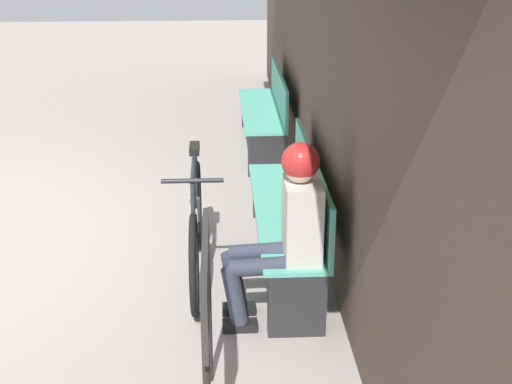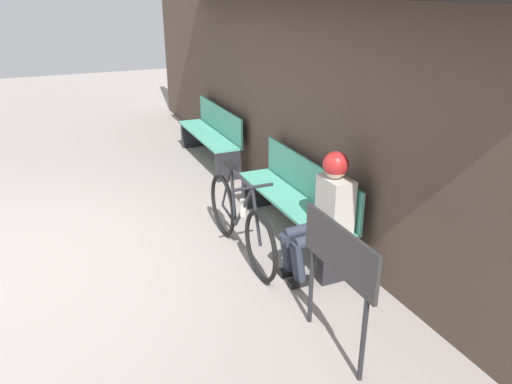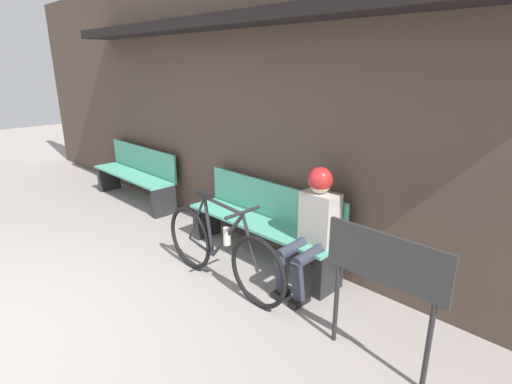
{
  "view_description": "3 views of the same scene",
  "coord_description": "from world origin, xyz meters",
  "px_view_note": "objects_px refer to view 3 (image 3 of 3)",
  "views": [
    {
      "loc": [
        5.14,
        2.02,
        2.46
      ],
      "look_at": [
        0.63,
        2.26,
        0.66
      ],
      "focal_mm": 50.0,
      "sensor_mm": 36.0,
      "label": 1
    },
    {
      "loc": [
        4.7,
        0.21,
        2.51
      ],
      "look_at": [
        0.35,
        2.11,
        0.56
      ],
      "focal_mm": 35.0,
      "sensor_mm": 36.0,
      "label": 2
    },
    {
      "loc": [
        3.25,
        -0.35,
        2.07
      ],
      "look_at": [
        0.66,
        2.21,
        0.9
      ],
      "focal_mm": 28.0,
      "sensor_mm": 36.0,
      "label": 3
    }
  ],
  "objects_px": {
    "park_bench_near": "(263,224)",
    "park_bench_far": "(136,176)",
    "signboard": "(384,269)",
    "bicycle": "(221,250)",
    "person_seated": "(313,222)"
  },
  "relations": [
    {
      "from": "person_seated",
      "to": "signboard",
      "type": "height_order",
      "value": "person_seated"
    },
    {
      "from": "bicycle",
      "to": "person_seated",
      "type": "relative_size",
      "value": 1.41
    },
    {
      "from": "bicycle",
      "to": "person_seated",
      "type": "xyz_separation_m",
      "value": [
        0.65,
        0.58,
        0.31
      ]
    },
    {
      "from": "park_bench_near",
      "to": "signboard",
      "type": "relative_size",
      "value": 1.91
    },
    {
      "from": "park_bench_near",
      "to": "person_seated",
      "type": "relative_size",
      "value": 1.63
    },
    {
      "from": "park_bench_far",
      "to": "bicycle",
      "type": "bearing_deg",
      "value": -13.44
    },
    {
      "from": "person_seated",
      "to": "signboard",
      "type": "bearing_deg",
      "value": -26.39
    },
    {
      "from": "bicycle",
      "to": "park_bench_far",
      "type": "height_order",
      "value": "bicycle"
    },
    {
      "from": "park_bench_near",
      "to": "person_seated",
      "type": "bearing_deg",
      "value": -8.6
    },
    {
      "from": "bicycle",
      "to": "park_bench_far",
      "type": "xyz_separation_m",
      "value": [
        -2.88,
        0.69,
        0.04
      ]
    },
    {
      "from": "park_bench_far",
      "to": "signboard",
      "type": "xyz_separation_m",
      "value": [
        4.49,
        -0.59,
        0.35
      ]
    },
    {
      "from": "park_bench_near",
      "to": "park_bench_far",
      "type": "xyz_separation_m",
      "value": [
        -2.77,
        -0.0,
        -0.01
      ]
    },
    {
      "from": "park_bench_near",
      "to": "park_bench_far",
      "type": "distance_m",
      "value": 2.77
    },
    {
      "from": "park_bench_near",
      "to": "bicycle",
      "type": "distance_m",
      "value": 0.7
    },
    {
      "from": "park_bench_far",
      "to": "signboard",
      "type": "bearing_deg",
      "value": -7.47
    }
  ]
}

